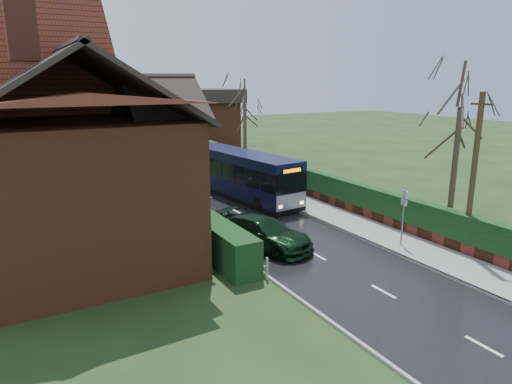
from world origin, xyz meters
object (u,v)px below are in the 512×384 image
telegraph_pole (473,175)px  car_green (262,233)px  bus_stop_sign (403,210)px  car_silver (178,199)px  brick_house (73,151)px  bus (243,175)px

telegraph_pole → car_green: bearing=141.2°
telegraph_pole → bus_stop_sign: bearing=127.7°
car_silver → telegraph_pole: telegraph_pole is taller
car_green → bus_stop_sign: bus_stop_sign is taller
telegraph_pole → brick_house: bearing=141.7°
brick_house → car_green: brick_house is taller
bus_stop_sign → telegraph_pole: (1.80, -2.00, 1.78)m
bus_stop_sign → telegraph_pole: telegraph_pole is taller
brick_house → telegraph_pole: 17.54m
brick_house → car_silver: brick_house is taller
bus → bus_stop_sign: size_ratio=3.72×
bus → car_silver: bus is taller
bus → car_green: size_ratio=2.02×
brick_house → bus: bearing=19.7°
brick_house → bus: (10.57, 3.78, -2.89)m
bus_stop_sign → telegraph_pole: size_ratio=0.38×
car_silver → telegraph_pole: 15.80m
brick_house → bus: 11.59m
brick_house → car_green: bearing=-33.4°
car_green → telegraph_pole: telegraph_pole is taller
car_green → bus_stop_sign: bearing=-51.9°
car_silver → bus_stop_sign: bus_stop_sign is taller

